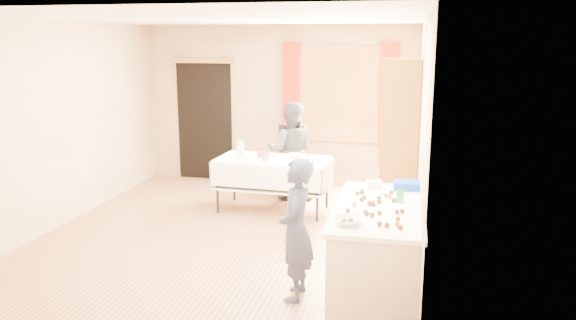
% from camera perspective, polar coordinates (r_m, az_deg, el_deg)
% --- Properties ---
extents(floor, '(4.50, 5.50, 0.02)m').
position_cam_1_polar(floor, '(7.01, -6.09, -7.77)').
color(floor, '#9E7047').
rests_on(floor, ground).
extents(ceiling, '(4.50, 5.50, 0.02)m').
position_cam_1_polar(ceiling, '(6.59, -6.62, 14.16)').
color(ceiling, white).
rests_on(ceiling, floor).
extents(wall_back, '(4.50, 0.02, 2.60)m').
position_cam_1_polar(wall_back, '(9.31, -0.90, 5.58)').
color(wall_back, tan).
rests_on(wall_back, floor).
extents(wall_front, '(4.50, 0.02, 2.60)m').
position_cam_1_polar(wall_front, '(4.21, -18.40, -3.27)').
color(wall_front, tan).
rests_on(wall_front, floor).
extents(wall_left, '(0.02, 5.50, 2.60)m').
position_cam_1_polar(wall_left, '(7.70, -22.53, 3.24)').
color(wall_left, tan).
rests_on(wall_left, floor).
extents(wall_right, '(0.02, 5.50, 2.60)m').
position_cam_1_polar(wall_right, '(6.33, 13.45, 2.08)').
color(wall_right, tan).
rests_on(wall_right, floor).
extents(window_frame, '(1.32, 0.06, 1.52)m').
position_cam_1_polar(window_frame, '(9.07, 5.24, 6.63)').
color(window_frame, olive).
rests_on(window_frame, wall_back).
extents(window_pane, '(1.20, 0.02, 1.40)m').
position_cam_1_polar(window_pane, '(9.05, 5.23, 6.62)').
color(window_pane, white).
rests_on(window_pane, wall_back).
extents(curtain_left, '(0.28, 0.06, 1.65)m').
position_cam_1_polar(curtain_left, '(9.15, 0.32, 6.73)').
color(curtain_left, '#B31F0E').
rests_on(curtain_left, wall_back).
extents(curtain_right, '(0.28, 0.06, 1.65)m').
position_cam_1_polar(curtain_right, '(8.96, 10.19, 6.42)').
color(curtain_right, '#B31F0E').
rests_on(curtain_right, wall_back).
extents(doorway, '(0.95, 0.04, 2.00)m').
position_cam_1_polar(doorway, '(9.69, -8.45, 3.93)').
color(doorway, black).
rests_on(doorway, floor).
extents(door_lintel, '(1.05, 0.06, 0.08)m').
position_cam_1_polar(door_lintel, '(9.57, -8.71, 9.95)').
color(door_lintel, olive).
rests_on(door_lintel, wall_back).
extents(cabinet, '(0.50, 0.60, 2.12)m').
position_cam_1_polar(cabinet, '(7.65, 11.20, 2.09)').
color(cabinet, olive).
rests_on(cabinet, floor).
extents(counter, '(0.79, 1.68, 0.91)m').
position_cam_1_polar(counter, '(5.26, 9.11, -9.42)').
color(counter, beige).
rests_on(counter, floor).
extents(party_table, '(1.61, 0.89, 0.75)m').
position_cam_1_polar(party_table, '(7.87, -1.53, -2.00)').
color(party_table, black).
rests_on(party_table, floor).
extents(chair, '(0.44, 0.44, 1.05)m').
position_cam_1_polar(chair, '(8.78, 0.24, -1.36)').
color(chair, black).
rests_on(chair, floor).
extents(girl, '(0.51, 0.36, 1.33)m').
position_cam_1_polar(girl, '(5.18, 0.82, -7.09)').
color(girl, '#262D4C').
rests_on(girl, floor).
extents(woman, '(0.87, 0.75, 1.47)m').
position_cam_1_polar(woman, '(8.39, 0.29, 0.94)').
color(woman, black).
rests_on(woman, floor).
extents(soda_can, '(0.09, 0.09, 0.12)m').
position_cam_1_polar(soda_can, '(5.24, 11.31, -3.61)').
color(soda_can, green).
rests_on(soda_can, counter).
extents(mixing_bowl, '(0.40, 0.40, 0.06)m').
position_cam_1_polar(mixing_bowl, '(4.59, 6.13, -6.15)').
color(mixing_bowl, white).
rests_on(mixing_bowl, counter).
extents(foam_block, '(0.17, 0.14, 0.08)m').
position_cam_1_polar(foam_block, '(5.68, 8.74, -2.48)').
color(foam_block, white).
rests_on(foam_block, counter).
extents(blue_basket, '(0.31, 0.22, 0.08)m').
position_cam_1_polar(blue_basket, '(5.71, 12.17, -2.55)').
color(blue_basket, '#0E35CE').
rests_on(blue_basket, counter).
extents(pitcher, '(0.14, 0.14, 0.22)m').
position_cam_1_polar(pitcher, '(7.81, -4.83, 0.98)').
color(pitcher, silver).
rests_on(pitcher, party_table).
extents(cup_red, '(0.15, 0.15, 0.11)m').
position_cam_1_polar(cup_red, '(7.88, -2.72, 0.68)').
color(cup_red, '#E93D26').
rests_on(cup_red, party_table).
extents(cup_rainbow, '(0.19, 0.19, 0.12)m').
position_cam_1_polar(cup_rainbow, '(7.64, -2.34, 0.37)').
color(cup_rainbow, red).
rests_on(cup_rainbow, party_table).
extents(small_bowl, '(0.31, 0.31, 0.06)m').
position_cam_1_polar(small_bowl, '(7.83, 0.73, 0.45)').
color(small_bowl, white).
rests_on(small_bowl, party_table).
extents(pastry_tray, '(0.30, 0.24, 0.02)m').
position_cam_1_polar(pastry_tray, '(7.55, 2.03, -0.15)').
color(pastry_tray, white).
rests_on(pastry_tray, party_table).
extents(bottle, '(0.10, 0.10, 0.16)m').
position_cam_1_polar(bottle, '(8.12, -4.97, 1.19)').
color(bottle, white).
rests_on(bottle, party_table).
extents(cake_balls, '(0.50, 1.06, 0.04)m').
position_cam_1_polar(cake_balls, '(5.04, 8.93, -4.62)').
color(cake_balls, '#3F2314').
rests_on(cake_balls, counter).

